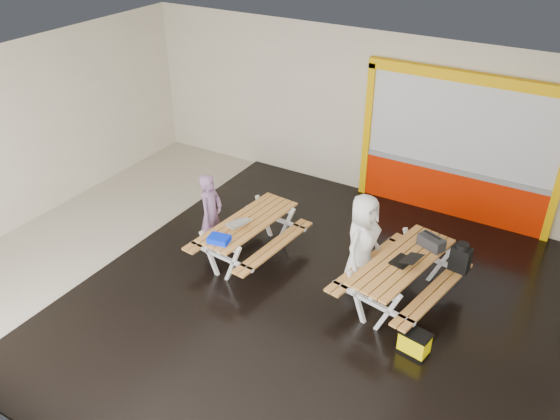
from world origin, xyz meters
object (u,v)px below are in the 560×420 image
Objects in this scene: laptop_left at (238,223)px; blue_pouch at (219,239)px; toolbox at (431,242)px; dark_case at (375,283)px; picnic_table_left at (249,230)px; laptop_right at (405,260)px; picnic_table_right at (401,270)px; person_left at (211,214)px; fluke_bag at (414,343)px; backpack at (461,258)px; person_right at (362,242)px.

laptop_left reaches higher than blue_pouch.
toolbox is 1.23× the size of dark_case.
picnic_table_left is 4.43× the size of laptop_right.
toolbox reaches higher than dark_case.
person_left reaches higher than picnic_table_right.
picnic_table_left is 2.84m from laptop_right.
dark_case is 0.82× the size of fluke_bag.
person_left reaches higher than backpack.
person_left reaches higher than toolbox.
person_right reaches higher than picnic_table_left.
picnic_table_left is at bearing 102.81° from person_right.
fluke_bag is at bearing -123.64° from person_right.
picnic_table_left is at bearing -166.00° from toolbox.
person_left is at bearing -165.51° from toolbox.
laptop_left is 0.96× the size of laptop_right.
person_right is 0.82m from dark_case.
picnic_table_left is 0.91× the size of picnic_table_right.
backpack is at bearing 40.48° from picnic_table_right.
laptop_left is at bearing -105.18° from picnic_table_left.
toolbox reaches higher than picnic_table_left.
picnic_table_right is 0.69m from toolbox.
dark_case is (2.31, 0.31, -0.50)m from picnic_table_left.
toolbox is at bearing 71.99° from laptop_right.
toolbox reaches higher than picnic_table_right.
backpack reaches higher than picnic_table_left.
toolbox reaches higher than laptop_right.
laptop_right is 1.02× the size of fluke_bag.
picnic_table_right is 2.99m from blue_pouch.
person_left is 0.90× the size of person_right.
person_left is at bearing -163.35° from picnic_table_left.
blue_pouch is at bearing -161.97° from laptop_right.
person_left is 3.19× the size of toolbox.
fluke_bag is (3.44, -0.59, -0.63)m from laptop_left.
toolbox is at bearing -58.21° from person_right.
laptop_left is 0.58m from blue_pouch.
toolbox is at bearing 26.96° from blue_pouch.
person_right is 3.53× the size of laptop_right.
laptop_left is at bearing -171.44° from picnic_table_right.
laptop_left reaches higher than picnic_table_left.
person_left is 0.87m from blue_pouch.
person_left reaches higher than fluke_bag.
person_right is 4.93× the size of blue_pouch.
backpack is (3.57, 1.06, -0.09)m from laptop_left.
person_right reaches higher than blue_pouch.
person_right reaches higher than person_left.
person_left reaches higher than laptop_left.
person_left is at bearing -166.18° from backpack.
blue_pouch is 0.73× the size of fluke_bag.
picnic_table_right is 2.86m from laptop_left.
dark_case is (2.37, 0.55, -0.74)m from laptop_left.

